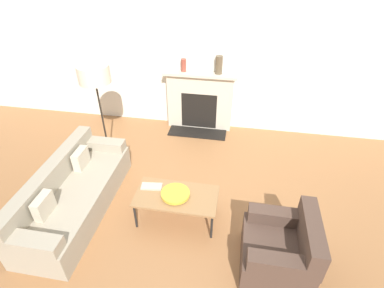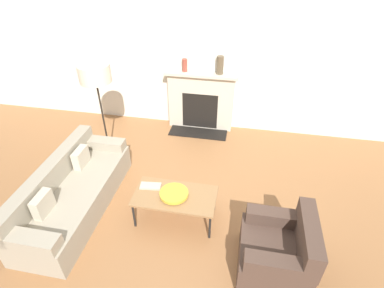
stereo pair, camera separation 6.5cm
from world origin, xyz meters
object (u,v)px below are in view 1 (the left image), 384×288
at_px(fireplace, 200,102).
at_px(floor_lamp, 95,79).
at_px(couch, 73,194).
at_px(mantel_vase_center_left, 219,65).
at_px(coffee_table, 176,197).
at_px(armchair_near, 281,250).
at_px(bowl, 175,194).
at_px(mantel_vase_left, 184,65).
at_px(book, 152,186).

distance_m(fireplace, floor_lamp, 2.15).
relative_size(couch, floor_lamp, 1.30).
bearing_deg(floor_lamp, mantel_vase_center_left, 34.10).
height_order(coffee_table, mantel_vase_center_left, mantel_vase_center_left).
bearing_deg(coffee_table, fireplace, 91.66).
xyz_separation_m(armchair_near, bowl, (-1.38, 0.53, 0.17)).
distance_m(floor_lamp, mantel_vase_left, 1.74).
height_order(couch, mantel_vase_left, mantel_vase_left).
bearing_deg(book, coffee_table, -21.10).
bearing_deg(couch, floor_lamp, 3.06).
distance_m(coffee_table, bowl, 0.07).
relative_size(couch, mantel_vase_center_left, 6.55).
bearing_deg(mantel_vase_left, armchair_near, -60.37).
bearing_deg(coffee_table, mantel_vase_left, 98.80).
height_order(bowl, mantel_vase_center_left, mantel_vase_center_left).
relative_size(couch, coffee_table, 1.96).
height_order(armchair_near, coffee_table, armchair_near).
height_order(fireplace, coffee_table, fireplace).
height_order(book, floor_lamp, floor_lamp).
relative_size(fireplace, couch, 0.65).
distance_m(couch, floor_lamp, 1.82).
bearing_deg(mantel_vase_center_left, book, -104.83).
bearing_deg(mantel_vase_left, book, -89.52).
bearing_deg(bowl, coffee_table, 31.26).
relative_size(bowl, book, 1.29).
height_order(couch, book, couch).
bearing_deg(floor_lamp, mantel_vase_left, 46.69).
relative_size(fireplace, bowl, 3.62).
bearing_deg(bowl, floor_lamp, 140.22).
bearing_deg(floor_lamp, armchair_near, -31.98).
distance_m(fireplace, armchair_near, 3.42).
distance_m(book, floor_lamp, 1.98).
xyz_separation_m(coffee_table, bowl, (-0.01, -0.01, 0.07)).
height_order(armchair_near, book, armchair_near).
height_order(floor_lamp, mantel_vase_center_left, floor_lamp).
distance_m(armchair_near, mantel_vase_center_left, 3.45).
distance_m(bowl, mantel_vase_left, 2.73).
xyz_separation_m(bowl, book, (-0.37, 0.11, -0.02)).
relative_size(coffee_table, book, 3.69).
relative_size(couch, bowl, 5.60).
xyz_separation_m(fireplace, book, (-0.30, -2.45, -0.13)).
xyz_separation_m(fireplace, mantel_vase_center_left, (0.35, 0.01, 0.78)).
bearing_deg(floor_lamp, book, -44.89).
xyz_separation_m(couch, bowl, (1.50, 0.07, 0.19)).
height_order(book, mantel_vase_left, mantel_vase_left).
distance_m(armchair_near, coffee_table, 1.47).
bearing_deg(couch, bowl, -87.26).
bearing_deg(bowl, armchair_near, -21.15).
relative_size(fireplace, book, 4.68).
height_order(coffee_table, mantel_vase_left, mantel_vase_left).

